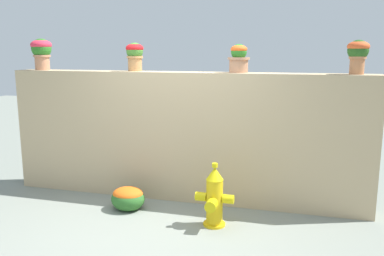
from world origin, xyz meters
name	(u,v)px	position (x,y,z in m)	size (l,w,h in m)	color
ground_plane	(152,235)	(0.00, 0.00, 0.00)	(24.00, 24.00, 0.00)	gray
stone_wall	(183,136)	(0.00, 1.25, 0.90)	(5.08, 0.37, 1.80)	tan
potted_plant_0	(41,50)	(-2.18, 1.24, 2.08)	(0.30, 0.30, 0.46)	tan
potted_plant_1	(135,54)	(-0.71, 1.29, 2.04)	(0.25, 0.25, 0.40)	#B77F4C
potted_plant_2	(239,57)	(0.77, 1.27, 1.99)	(0.29, 0.29, 0.37)	#AF7A5A
potted_plant_3	(358,52)	(2.21, 1.25, 2.06)	(0.26, 0.26, 0.41)	#BB784D
fire_hydrant	(214,198)	(0.64, 0.43, 0.35)	(0.47, 0.38, 0.78)	gold
flower_bush_left	(128,197)	(-0.58, 0.63, 0.16)	(0.45, 0.41, 0.32)	#2E6528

